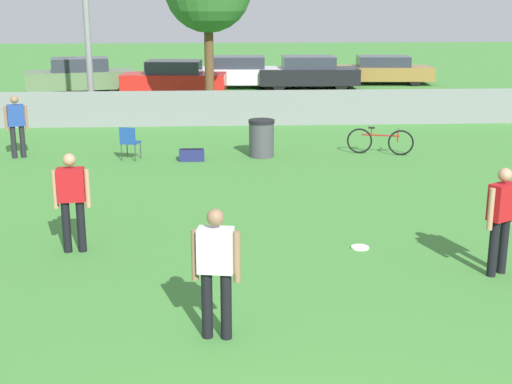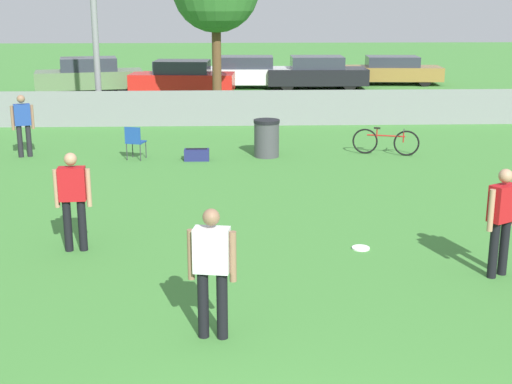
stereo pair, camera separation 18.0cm
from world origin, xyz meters
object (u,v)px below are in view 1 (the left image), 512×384
(player_defender_red, at_px, (501,214))
(parked_car_dark, at_px, (308,73))
(folding_chair_sideline, at_px, (129,141))
(bicycle_sideline, at_px, (380,141))
(spectator_in_blue, at_px, (16,123))
(parked_car_olive, at_px, (80,76))
(player_receiver_white, at_px, (216,265))
(frisbee_disc, at_px, (360,247))
(gear_bag_sideline, at_px, (192,155))
(parked_car_tan, at_px, (383,70))
(parked_car_red, at_px, (174,79))
(parked_car_white, at_px, (238,72))
(trash_bin, at_px, (262,138))
(player_thrower_red, at_px, (72,196))

(player_defender_red, distance_m, parked_car_dark, 21.85)
(folding_chair_sideline, height_order, bicycle_sideline, folding_chair_sideline)
(spectator_in_blue, relative_size, parked_car_dark, 0.36)
(folding_chair_sideline, xyz_separation_m, parked_car_olive, (-3.54, 13.18, 0.20))
(player_receiver_white, distance_m, frisbee_disc, 3.84)
(player_defender_red, bearing_deg, gear_bag_sideline, 89.71)
(spectator_in_blue, relative_size, parked_car_tan, 0.34)
(frisbee_disc, bearing_deg, parked_car_red, 101.95)
(spectator_in_blue, height_order, bicycle_sideline, spectator_in_blue)
(frisbee_disc, xyz_separation_m, parked_car_white, (-1.27, 20.94, 0.66))
(player_defender_red, height_order, spectator_in_blue, player_defender_red)
(bicycle_sideline, height_order, parked_car_olive, parked_car_olive)
(parked_car_olive, distance_m, parked_car_white, 6.75)
(spectator_in_blue, bearing_deg, gear_bag_sideline, 153.35)
(frisbee_disc, relative_size, parked_car_white, 0.06)
(trash_bin, bearing_deg, player_receiver_white, -96.67)
(player_defender_red, relative_size, parked_car_olive, 0.34)
(parked_car_dark, height_order, parked_car_tan, parked_car_dark)
(folding_chair_sideline, bearing_deg, gear_bag_sideline, -168.59)
(player_thrower_red, xyz_separation_m, bicycle_sideline, (6.38, 6.85, -0.57))
(player_defender_red, height_order, parked_car_dark, player_defender_red)
(player_receiver_white, xyz_separation_m, player_thrower_red, (-2.21, 3.06, 0.00))
(player_defender_red, relative_size, spectator_in_blue, 1.02)
(parked_car_olive, distance_m, parked_car_tan, 13.51)
(parked_car_dark, bearing_deg, parked_car_red, -159.60)
(gear_bag_sideline, xyz_separation_m, parked_car_olive, (-5.05, 13.30, 0.55))
(frisbee_disc, relative_size, parked_car_olive, 0.06)
(frisbee_disc, bearing_deg, player_receiver_white, -127.63)
(player_receiver_white, relative_size, gear_bag_sideline, 2.61)
(player_thrower_red, bearing_deg, parked_car_tan, 61.97)
(spectator_in_blue, height_order, parked_car_tan, spectator_in_blue)
(folding_chair_sideline, xyz_separation_m, parked_car_white, (3.11, 14.33, 0.19))
(parked_car_white, xyz_separation_m, parked_car_dark, (3.06, -0.30, -0.00))
(parked_car_olive, bearing_deg, parked_car_dark, -6.73)
(parked_car_red, xyz_separation_m, parked_car_tan, (9.35, 3.43, -0.05))
(player_receiver_white, distance_m, parked_car_dark, 23.96)
(player_receiver_white, xyz_separation_m, parked_car_red, (-1.65, 21.56, -0.22))
(player_defender_red, height_order, player_thrower_red, same)
(player_thrower_red, height_order, bicycle_sideline, player_thrower_red)
(frisbee_disc, height_order, bicycle_sideline, bicycle_sideline)
(parked_car_red, bearing_deg, gear_bag_sideline, -80.06)
(frisbee_disc, bearing_deg, folding_chair_sideline, 123.49)
(player_receiver_white, bearing_deg, parked_car_red, 104.32)
(player_defender_red, relative_size, gear_bag_sideline, 2.61)
(player_receiver_white, bearing_deg, parked_car_tan, 82.82)
(parked_car_red, bearing_deg, frisbee_disc, -73.16)
(gear_bag_sideline, height_order, parked_car_white, parked_car_white)
(gear_bag_sideline, height_order, parked_car_tan, parked_car_tan)
(bicycle_sideline, height_order, parked_car_dark, parked_car_dark)
(gear_bag_sideline, relative_size, parked_car_red, 0.14)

